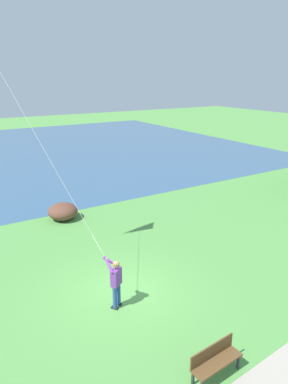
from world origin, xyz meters
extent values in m
plane|color=#569947|center=(0.00, 0.00, 0.00)|extent=(120.00, 120.00, 0.00)
cube|color=#385B7F|center=(-26.53, 4.00, 0.00)|extent=(36.00, 44.00, 0.01)
cube|color=#232328|center=(0.63, -0.62, 0.03)|extent=(0.26, 0.22, 0.06)
cylinder|color=#2D4C8E|center=(0.65, -0.61, 0.45)|extent=(0.14, 0.14, 0.82)
cube|color=#232328|center=(0.51, -0.41, 0.03)|extent=(0.26, 0.22, 0.06)
cylinder|color=#2D4C8E|center=(0.52, -0.40, 0.45)|extent=(0.14, 0.14, 0.82)
cube|color=#753899|center=(0.59, -0.50, 1.16)|extent=(0.40, 0.46, 0.60)
sphere|color=tan|center=(0.59, -0.50, 1.62)|extent=(0.22, 0.22, 0.22)
ellipsoid|color=olive|center=(0.60, -0.50, 1.66)|extent=(0.31, 0.31, 0.13)
cylinder|color=#753899|center=(0.45, -0.70, 1.61)|extent=(0.56, 0.12, 0.43)
cylinder|color=#753899|center=(0.35, -0.55, 1.61)|extent=(0.35, 0.53, 0.43)
sphere|color=tan|center=(0.26, -0.71, 1.74)|extent=(0.10, 0.10, 0.10)
cylinder|color=silver|center=(-1.88, -2.05, 5.65)|extent=(4.30, 2.70, 7.82)
cube|color=brown|center=(4.48, 0.39, 0.45)|extent=(0.54, 1.53, 0.05)
cube|color=brown|center=(4.29, 0.38, 0.68)|extent=(0.14, 1.50, 0.40)
cube|color=#2D2D33|center=(4.59, 1.07, 0.23)|extent=(0.06, 0.06, 0.45)
cube|color=#2D2D33|center=(4.27, 1.05, 0.23)|extent=(0.06, 0.06, 0.45)
cube|color=#2D2D33|center=(4.36, -0.29, 0.23)|extent=(0.06, 0.06, 0.45)
ellipsoid|color=brown|center=(-7.73, 0.46, 0.44)|extent=(1.65, 1.59, 0.88)
camera|label=1|loc=(9.46, -4.84, 7.42)|focal=32.23mm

